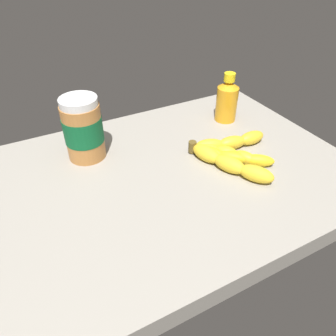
# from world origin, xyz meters

# --- Properties ---
(ground_plane) EXTENTS (0.89, 0.62, 0.05)m
(ground_plane) POSITION_xyz_m (0.00, 0.00, -0.02)
(ground_plane) COLOR gray
(banana_bunch) EXTENTS (0.22, 0.22, 0.04)m
(banana_bunch) POSITION_xyz_m (0.16, -0.03, 0.02)
(banana_bunch) COLOR yellow
(banana_bunch) RESTS_ON ground_plane
(peanut_butter_jar) EXTENTS (0.09, 0.09, 0.16)m
(peanut_butter_jar) POSITION_xyz_m (-0.14, 0.16, 0.08)
(peanut_butter_jar) COLOR #B27238
(peanut_butter_jar) RESTS_ON ground_plane
(honey_bottle) EXTENTS (0.06, 0.06, 0.14)m
(honey_bottle) POSITION_xyz_m (0.28, 0.15, 0.06)
(honey_bottle) COLOR orange
(honey_bottle) RESTS_ON ground_plane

